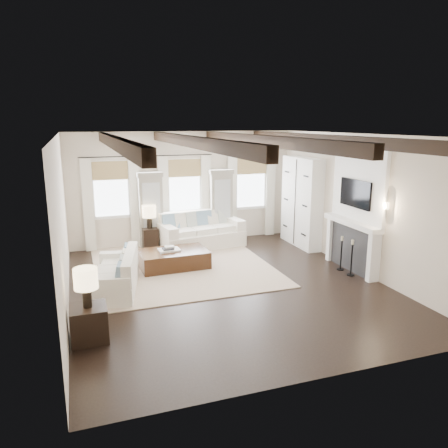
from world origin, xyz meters
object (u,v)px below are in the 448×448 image
object	(u,v)px
side_table_back	(150,239)
ottoman	(174,259)
sofa_back	(201,232)
sofa_left	(117,276)
side_table_front	(89,323)

from	to	relation	value
side_table_back	ottoman	bearing A→B (deg)	-80.68
sofa_back	sofa_left	xyz separation A→B (m)	(-2.57, -2.66, -0.08)
side_table_front	ottoman	bearing A→B (deg)	56.22
sofa_left	sofa_back	bearing A→B (deg)	46.03
sofa_left	ottoman	world-z (taller)	sofa_left
ottoman	side_table_back	distance (m)	1.71
side_table_front	side_table_back	size ratio (longest dim) A/B	0.93
sofa_left	side_table_back	xyz separation A→B (m)	(1.16, 2.77, -0.02)
sofa_back	side_table_front	bearing A→B (deg)	-124.48
side_table_front	side_table_back	distance (m)	5.12
sofa_back	side_table_front	size ratio (longest dim) A/B	4.26
side_table_front	side_table_back	xyz separation A→B (m)	(1.81, 4.79, 0.02)
ottoman	side_table_front	bearing A→B (deg)	-125.92
sofa_back	ottoman	distance (m)	1.95
sofa_left	side_table_front	world-z (taller)	sofa_left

